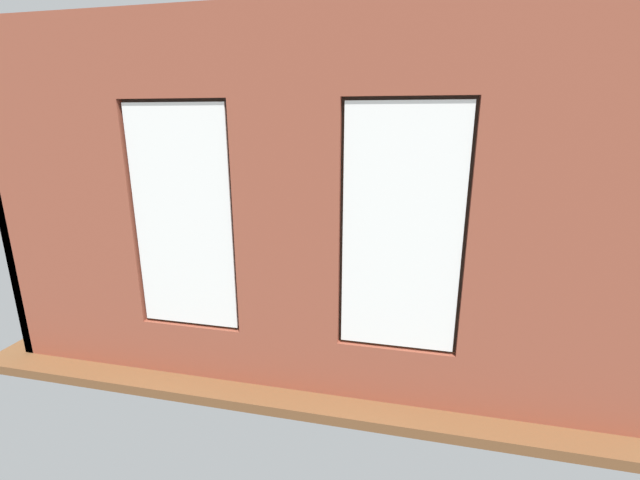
{
  "coord_description": "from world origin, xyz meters",
  "views": [
    {
      "loc": [
        -1.1,
        5.88,
        2.53
      ],
      "look_at": [
        0.14,
        0.4,
        0.94
      ],
      "focal_mm": 24.0,
      "sensor_mm": 36.0,
      "label": 1
    }
  ],
  "objects_px": {
    "coffee_table": "(304,267)",
    "potted_plant_foreground_right": "(230,229)",
    "couch_left": "(511,294)",
    "potted_plant_beside_window_right": "(153,290)",
    "candle_jar": "(309,264)",
    "potted_plant_mid_room_small": "(370,258)",
    "tv_flatscreen": "(176,223)",
    "table_plant_small": "(332,255)",
    "potted_plant_by_left_couch": "(468,257)",
    "cup_ceramic": "(273,261)",
    "remote_silver": "(294,260)",
    "media_console": "(179,258)",
    "potted_plant_corner_near_left": "(499,230)",
    "potted_plant_near_tv": "(176,262)",
    "couch_by_window": "(258,319)"
  },
  "relations": [
    {
      "from": "media_console",
      "to": "potted_plant_by_left_couch",
      "type": "relative_size",
      "value": 1.9
    },
    {
      "from": "cup_ceramic",
      "to": "potted_plant_beside_window_right",
      "type": "bearing_deg",
      "value": 60.57
    },
    {
      "from": "cup_ceramic",
      "to": "table_plant_small",
      "type": "relative_size",
      "value": 0.43
    },
    {
      "from": "couch_left",
      "to": "tv_flatscreen",
      "type": "distance_m",
      "value": 5.19
    },
    {
      "from": "coffee_table",
      "to": "potted_plant_corner_near_left",
      "type": "height_order",
      "value": "potted_plant_corner_near_left"
    },
    {
      "from": "cup_ceramic",
      "to": "potted_plant_beside_window_right",
      "type": "distance_m",
      "value": 1.86
    },
    {
      "from": "remote_silver",
      "to": "potted_plant_near_tv",
      "type": "height_order",
      "value": "potted_plant_near_tv"
    },
    {
      "from": "candle_jar",
      "to": "potted_plant_near_tv",
      "type": "height_order",
      "value": "potted_plant_near_tv"
    },
    {
      "from": "potted_plant_by_left_couch",
      "to": "coffee_table",
      "type": "bearing_deg",
      "value": 25.25
    },
    {
      "from": "media_console",
      "to": "couch_left",
      "type": "bearing_deg",
      "value": 173.59
    },
    {
      "from": "couch_by_window",
      "to": "coffee_table",
      "type": "distance_m",
      "value": 1.65
    },
    {
      "from": "cup_ceramic",
      "to": "potted_plant_beside_window_right",
      "type": "height_order",
      "value": "potted_plant_beside_window_right"
    },
    {
      "from": "couch_left",
      "to": "candle_jar",
      "type": "height_order",
      "value": "couch_left"
    },
    {
      "from": "remote_silver",
      "to": "media_console",
      "type": "distance_m",
      "value": 2.11
    },
    {
      "from": "media_console",
      "to": "candle_jar",
      "type": "bearing_deg",
      "value": 168.96
    },
    {
      "from": "table_plant_small",
      "to": "tv_flatscreen",
      "type": "xyz_separation_m",
      "value": [
        2.67,
        -0.19,
        0.29
      ]
    },
    {
      "from": "couch_left",
      "to": "cup_ceramic",
      "type": "xyz_separation_m",
      "value": [
        3.3,
        -0.11,
        0.17
      ]
    },
    {
      "from": "tv_flatscreen",
      "to": "potted_plant_foreground_right",
      "type": "xyz_separation_m",
      "value": [
        -0.3,
        -1.39,
        -0.42
      ]
    },
    {
      "from": "potted_plant_near_tv",
      "to": "cup_ceramic",
      "type": "bearing_deg",
      "value": -158.39
    },
    {
      "from": "potted_plant_beside_window_right",
      "to": "potted_plant_by_left_couch",
      "type": "height_order",
      "value": "potted_plant_beside_window_right"
    },
    {
      "from": "potted_plant_near_tv",
      "to": "potted_plant_by_left_couch",
      "type": "relative_size",
      "value": 2.35
    },
    {
      "from": "candle_jar",
      "to": "potted_plant_by_left_couch",
      "type": "relative_size",
      "value": 0.18
    },
    {
      "from": "candle_jar",
      "to": "potted_plant_corner_near_left",
      "type": "distance_m",
      "value": 3.48
    },
    {
      "from": "candle_jar",
      "to": "potted_plant_corner_near_left",
      "type": "relative_size",
      "value": 0.09
    },
    {
      "from": "potted_plant_beside_window_right",
      "to": "potted_plant_by_left_couch",
      "type": "relative_size",
      "value": 2.41
    },
    {
      "from": "potted_plant_by_left_couch",
      "to": "potted_plant_corner_near_left",
      "type": "bearing_deg",
      "value": -130.43
    },
    {
      "from": "potted_plant_foreground_right",
      "to": "coffee_table",
      "type": "bearing_deg",
      "value": 138.6
    },
    {
      "from": "couch_by_window",
      "to": "potted_plant_corner_near_left",
      "type": "distance_m",
      "value": 4.65
    },
    {
      "from": "media_console",
      "to": "tv_flatscreen",
      "type": "relative_size",
      "value": 1.04
    },
    {
      "from": "potted_plant_beside_window_right",
      "to": "potted_plant_near_tv",
      "type": "xyz_separation_m",
      "value": [
        0.37,
        -1.11,
        -0.06
      ]
    },
    {
      "from": "coffee_table",
      "to": "potted_plant_foreground_right",
      "type": "bearing_deg",
      "value": -41.4
    },
    {
      "from": "coffee_table",
      "to": "media_console",
      "type": "height_order",
      "value": "media_console"
    },
    {
      "from": "cup_ceramic",
      "to": "potted_plant_near_tv",
      "type": "height_order",
      "value": "potted_plant_near_tv"
    },
    {
      "from": "tv_flatscreen",
      "to": "table_plant_small",
      "type": "bearing_deg",
      "value": 175.91
    },
    {
      "from": "couch_left",
      "to": "potted_plant_beside_window_right",
      "type": "relative_size",
      "value": 1.45
    },
    {
      "from": "remote_silver",
      "to": "potted_plant_corner_near_left",
      "type": "xyz_separation_m",
      "value": [
        -3.18,
        -1.69,
        0.22
      ]
    },
    {
      "from": "tv_flatscreen",
      "to": "potted_plant_by_left_couch",
      "type": "distance_m",
      "value": 4.82
    },
    {
      "from": "table_plant_small",
      "to": "tv_flatscreen",
      "type": "relative_size",
      "value": 0.22
    },
    {
      "from": "table_plant_small",
      "to": "potted_plant_beside_window_right",
      "type": "xyz_separation_m",
      "value": [
        1.75,
        1.89,
        0.04
      ]
    },
    {
      "from": "table_plant_small",
      "to": "remote_silver",
      "type": "relative_size",
      "value": 1.34
    },
    {
      "from": "table_plant_small",
      "to": "potted_plant_mid_room_small",
      "type": "distance_m",
      "value": 0.85
    },
    {
      "from": "remote_silver",
      "to": "tv_flatscreen",
      "type": "bearing_deg",
      "value": 14.81
    },
    {
      "from": "coffee_table",
      "to": "couch_by_window",
      "type": "bearing_deg",
      "value": 86.53
    },
    {
      "from": "cup_ceramic",
      "to": "table_plant_small",
      "type": "height_order",
      "value": "table_plant_small"
    },
    {
      "from": "potted_plant_corner_near_left",
      "to": "potted_plant_near_tv",
      "type": "distance_m",
      "value": 5.31
    },
    {
      "from": "potted_plant_corner_near_left",
      "to": "table_plant_small",
      "type": "bearing_deg",
      "value": 32.35
    },
    {
      "from": "candle_jar",
      "to": "potted_plant_mid_room_small",
      "type": "distance_m",
      "value": 1.23
    },
    {
      "from": "couch_by_window",
      "to": "potted_plant_mid_room_small",
      "type": "relative_size",
      "value": 3.39
    },
    {
      "from": "cup_ceramic",
      "to": "remote_silver",
      "type": "xyz_separation_m",
      "value": [
        -0.26,
        -0.23,
        -0.04
      ]
    },
    {
      "from": "media_console",
      "to": "potted_plant_corner_near_left",
      "type": "relative_size",
      "value": 0.94
    }
  ]
}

